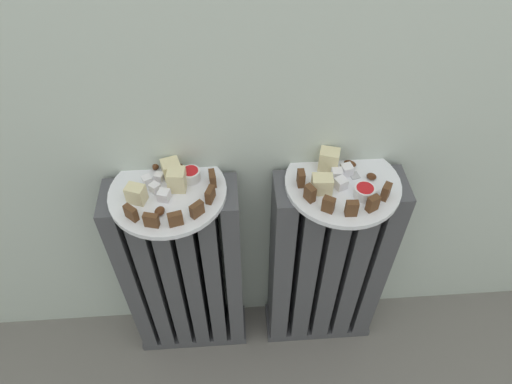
{
  "coord_description": "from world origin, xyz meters",
  "views": [
    {
      "loc": [
        -0.05,
        -0.44,
        1.41
      ],
      "look_at": [
        0.0,
        0.28,
        0.65
      ],
      "focal_mm": 32.38,
      "sensor_mm": 36.0,
      "label": 1
    }
  ],
  "objects_px": {
    "plate_right": "(343,183)",
    "jam_bowl_left": "(191,174)",
    "plate_left": "(168,192)",
    "fork": "(360,184)",
    "radiator_left": "(185,275)",
    "radiator_right": "(326,267)",
    "jam_bowl_right": "(364,191)"
  },
  "relations": [
    {
      "from": "plate_left",
      "to": "fork",
      "type": "height_order",
      "value": "fork"
    },
    {
      "from": "radiator_left",
      "to": "jam_bowl_right",
      "type": "xyz_separation_m",
      "value": [
        0.43,
        -0.05,
        0.36
      ]
    },
    {
      "from": "fork",
      "to": "radiator_right",
      "type": "bearing_deg",
      "value": 160.34
    },
    {
      "from": "radiator_left",
      "to": "jam_bowl_left",
      "type": "distance_m",
      "value": 0.36
    },
    {
      "from": "radiator_right",
      "to": "jam_bowl_right",
      "type": "bearing_deg",
      "value": -52.51
    },
    {
      "from": "radiator_left",
      "to": "plate_right",
      "type": "bearing_deg",
      "value": 0.0
    },
    {
      "from": "radiator_right",
      "to": "jam_bowl_right",
      "type": "relative_size",
      "value": 14.27
    },
    {
      "from": "radiator_right",
      "to": "jam_bowl_left",
      "type": "bearing_deg",
      "value": 174.62
    },
    {
      "from": "plate_right",
      "to": "jam_bowl_left",
      "type": "xyz_separation_m",
      "value": [
        -0.34,
        0.03,
        0.02
      ]
    },
    {
      "from": "radiator_left",
      "to": "radiator_right",
      "type": "distance_m",
      "value": 0.4
    },
    {
      "from": "plate_left",
      "to": "fork",
      "type": "xyz_separation_m",
      "value": [
        0.43,
        -0.01,
        0.01
      ]
    },
    {
      "from": "plate_left",
      "to": "plate_right",
      "type": "distance_m",
      "value": 0.4
    },
    {
      "from": "radiator_left",
      "to": "fork",
      "type": "bearing_deg",
      "value": -1.73
    },
    {
      "from": "plate_left",
      "to": "jam_bowl_left",
      "type": "relative_size",
      "value": 6.16
    },
    {
      "from": "jam_bowl_left",
      "to": "jam_bowl_right",
      "type": "height_order",
      "value": "same"
    },
    {
      "from": "plate_left",
      "to": "fork",
      "type": "distance_m",
      "value": 0.43
    },
    {
      "from": "plate_right",
      "to": "jam_bowl_left",
      "type": "bearing_deg",
      "value": 174.62
    },
    {
      "from": "radiator_left",
      "to": "fork",
      "type": "xyz_separation_m",
      "value": [
        0.43,
        -0.01,
        0.34
      ]
    },
    {
      "from": "radiator_left",
      "to": "plate_right",
      "type": "xyz_separation_m",
      "value": [
        0.4,
        0.0,
        0.34
      ]
    },
    {
      "from": "radiator_right",
      "to": "jam_bowl_left",
      "type": "distance_m",
      "value": 0.5
    },
    {
      "from": "jam_bowl_left",
      "to": "fork",
      "type": "height_order",
      "value": "jam_bowl_left"
    },
    {
      "from": "radiator_right",
      "to": "jam_bowl_right",
      "type": "distance_m",
      "value": 0.36
    },
    {
      "from": "radiator_left",
      "to": "jam_bowl_left",
      "type": "relative_size",
      "value": 15.22
    },
    {
      "from": "radiator_right",
      "to": "fork",
      "type": "relative_size",
      "value": 6.57
    },
    {
      "from": "plate_left",
      "to": "radiator_left",
      "type": "bearing_deg",
      "value": 0.0
    },
    {
      "from": "fork",
      "to": "radiator_left",
      "type": "bearing_deg",
      "value": 178.27
    },
    {
      "from": "jam_bowl_left",
      "to": "jam_bowl_right",
      "type": "xyz_separation_m",
      "value": [
        0.38,
        -0.08,
        -0.0
      ]
    },
    {
      "from": "jam_bowl_right",
      "to": "fork",
      "type": "bearing_deg",
      "value": 88.81
    },
    {
      "from": "radiator_left",
      "to": "jam_bowl_left",
      "type": "xyz_separation_m",
      "value": [
        0.05,
        0.03,
        0.36
      ]
    },
    {
      "from": "plate_left",
      "to": "plate_right",
      "type": "bearing_deg",
      "value": 0.0
    },
    {
      "from": "radiator_right",
      "to": "fork",
      "type": "bearing_deg",
      "value": -19.66
    },
    {
      "from": "jam_bowl_left",
      "to": "fork",
      "type": "relative_size",
      "value": 0.43
    }
  ]
}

